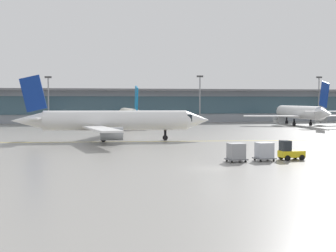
% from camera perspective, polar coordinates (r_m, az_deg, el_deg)
% --- Properties ---
extents(ground_plane, '(400.00, 400.00, 0.00)m').
position_cam_1_polar(ground_plane, '(44.14, 5.62, -5.21)').
color(ground_plane, gray).
extents(taxiway_centreline_stripe, '(109.47, 11.46, 0.01)m').
position_cam_1_polar(taxiway_centreline_stripe, '(72.58, -6.25, -1.91)').
color(taxiway_centreline_stripe, yellow).
rests_on(taxiway_centreline_stripe, ground_plane).
extents(terminal_concourse, '(180.01, 11.00, 9.60)m').
position_cam_1_polar(terminal_concourse, '(136.77, -5.67, 2.54)').
color(terminal_concourse, '#8C939E').
rests_on(terminal_concourse, ground_plane).
extents(gate_airplane_1, '(26.89, 28.87, 9.58)m').
position_cam_1_polar(gate_airplane_1, '(113.53, -4.71, 1.38)').
color(gate_airplane_1, silver).
rests_on(gate_airplane_1, ground_plane).
extents(gate_airplane_2, '(30.21, 32.50, 10.77)m').
position_cam_1_polar(gate_airplane_2, '(123.27, 15.79, 1.58)').
color(gate_airplane_2, white).
rests_on(gate_airplane_2, ground_plane).
extents(taxiing_regional_jet, '(31.30, 28.95, 10.36)m').
position_cam_1_polar(taxiing_regional_jet, '(74.37, -6.70, 0.60)').
color(taxiing_regional_jet, white).
rests_on(taxiing_regional_jet, ground_plane).
extents(baggage_tug, '(2.68, 1.76, 2.10)m').
position_cam_1_polar(baggage_tug, '(51.92, 14.59, -3.04)').
color(baggage_tug, yellow).
rests_on(baggage_tug, ground_plane).
extents(cargo_dolly_lead, '(2.20, 1.73, 1.94)m').
position_cam_1_polar(cargo_dolly_lead, '(50.53, 11.64, -2.99)').
color(cargo_dolly_lead, '#595B60').
rests_on(cargo_dolly_lead, ground_plane).
extents(cargo_dolly_trailing, '(2.20, 1.73, 1.94)m').
position_cam_1_polar(cargo_dolly_trailing, '(49.22, 8.30, -3.12)').
color(cargo_dolly_trailing, '#595B60').
rests_on(cargo_dolly_trailing, ground_plane).
extents(apron_light_mast_1, '(1.80, 0.36, 12.69)m').
position_cam_1_polar(apron_light_mast_1, '(127.46, -14.36, 3.35)').
color(apron_light_mast_1, gray).
rests_on(apron_light_mast_1, ground_plane).
extents(apron_light_mast_2, '(1.80, 0.36, 13.24)m').
position_cam_1_polar(apron_light_mast_2, '(130.73, 3.90, 3.56)').
color(apron_light_mast_2, gray).
rests_on(apron_light_mast_2, ground_plane).
extents(apron_light_mast_3, '(1.80, 0.36, 13.50)m').
position_cam_1_polar(apron_light_mast_3, '(148.16, 17.88, 3.42)').
color(apron_light_mast_3, gray).
rests_on(apron_light_mast_3, ground_plane).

